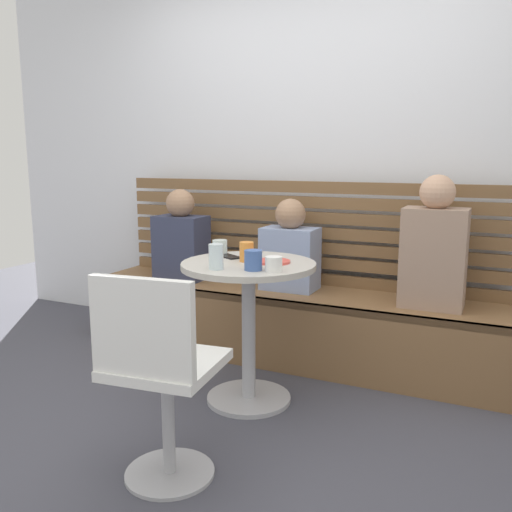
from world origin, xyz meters
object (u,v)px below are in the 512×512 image
at_px(plate_small, 273,262).
at_px(person_child_middle, 290,250).
at_px(cup_tumbler_orange, 247,252).
at_px(phone_on_table, 229,256).
at_px(cafe_table, 249,305).
at_px(person_adult, 434,249).
at_px(cup_glass_tall, 216,257).
at_px(cup_glass_short, 220,247).
at_px(white_chair, 159,372).
at_px(person_child_left, 181,240).
at_px(booth_bench, 290,324).
at_px(cup_mug_blue, 253,260).
at_px(cup_ceramic_white, 274,264).

bearing_deg(plate_small, person_child_middle, 104.56).
bearing_deg(cup_tumbler_orange, phone_on_table, 153.82).
bearing_deg(cafe_table, person_adult, 39.00).
distance_m(cup_glass_tall, phone_on_table, 0.32).
bearing_deg(cup_glass_tall, cup_glass_short, 116.41).
distance_m(white_chair, cup_glass_tall, 0.69).
height_order(person_child_left, plate_small, person_child_left).
relative_size(cafe_table, cup_glass_short, 9.25).
height_order(booth_bench, person_child_middle, person_child_middle).
distance_m(booth_bench, person_child_left, 0.93).
bearing_deg(cup_mug_blue, phone_on_table, 136.32).
height_order(cafe_table, cup_tumbler_orange, cup_tumbler_orange).
relative_size(person_child_middle, cup_tumbler_orange, 5.70).
bearing_deg(cup_glass_tall, cup_mug_blue, 17.89).
xyz_separation_m(white_chair, person_child_left, (-0.85, 1.48, 0.24)).
bearing_deg(cup_glass_short, cafe_table, -29.67).
xyz_separation_m(cafe_table, cup_tumbler_orange, (-0.02, 0.02, 0.27)).
distance_m(person_adult, cup_ceramic_white, 1.01).
height_order(cup_glass_tall, plate_small, cup_glass_tall).
height_order(person_child_left, cup_tumbler_orange, person_child_left).
xyz_separation_m(cup_ceramic_white, cup_glass_short, (-0.44, 0.28, 0.01)).
xyz_separation_m(white_chair, person_child_middle, (-0.07, 1.52, 0.22)).
bearing_deg(booth_bench, person_child_left, 179.72).
xyz_separation_m(plate_small, phone_on_table, (-0.27, 0.04, -0.00)).
bearing_deg(plate_small, booth_bench, 103.87).
height_order(booth_bench, cafe_table, cafe_table).
xyz_separation_m(white_chair, cup_ceramic_white, (0.18, 0.67, 0.31)).
xyz_separation_m(person_child_middle, plate_small, (0.17, -0.66, 0.06)).
height_order(person_child_middle, plate_small, person_child_middle).
height_order(white_chair, cup_ceramic_white, white_chair).
bearing_deg(person_child_left, phone_on_table, -40.70).
xyz_separation_m(cup_glass_tall, phone_on_table, (-0.09, 0.30, -0.06)).
distance_m(booth_bench, cup_glass_short, 0.80).
height_order(person_child_middle, cup_mug_blue, person_child_middle).
height_order(person_adult, cup_glass_short, person_adult).
distance_m(booth_bench, person_child_middle, 0.47).
bearing_deg(booth_bench, person_child_middle, 114.86).
height_order(cafe_table, plate_small, plate_small).
relative_size(cafe_table, cup_ceramic_white, 9.25).
bearing_deg(cup_tumbler_orange, person_child_left, 141.36).
height_order(cup_tumbler_orange, cup_ceramic_white, cup_tumbler_orange).
bearing_deg(cup_glass_short, cup_glass_tall, -63.59).
bearing_deg(cup_ceramic_white, cup_mug_blue, -172.14).
bearing_deg(person_child_middle, person_child_left, -177.44).
xyz_separation_m(cup_tumbler_orange, cup_mug_blue, (0.12, -0.18, -0.00)).
xyz_separation_m(person_child_middle, cup_mug_blue, (0.16, -0.87, 0.10)).
relative_size(cafe_table, plate_small, 4.35).
height_order(person_child_left, cup_glass_short, person_child_left).
bearing_deg(cafe_table, cup_tumbler_orange, 136.35).
bearing_deg(cup_mug_blue, cup_glass_short, 139.05).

